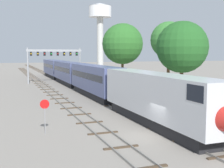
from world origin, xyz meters
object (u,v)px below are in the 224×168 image
trackside_tree_left (169,40)px  trackside_tree_right (123,44)px  trackside_tree_mid (182,47)px  water_tower (100,18)px  stop_sign (45,112)px  passenger_train (79,75)px  signal_gantry (55,57)px

trackside_tree_left → trackside_tree_right: 13.12m
trackside_tree_mid → water_tower: bearing=81.1°
trackside_tree_right → stop_sign: bearing=-121.1°
passenger_train → trackside_tree_right: size_ratio=5.93×
trackside_tree_left → trackside_tree_mid: (-3.14, -9.05, -1.47)m
trackside_tree_left → trackside_tree_right: (-3.98, 12.49, -0.34)m
passenger_train → water_tower: (24.43, 62.29, 18.22)m
signal_gantry → trackside_tree_mid: bearing=-62.2°
water_tower → trackside_tree_right: 58.28m
trackside_tree_right → water_tower: bearing=76.9°
stop_sign → trackside_tree_right: bearing=58.9°
trackside_tree_right → signal_gantry: bearing=156.0°
signal_gantry → passenger_train: bearing=-80.1°
trackside_tree_mid → trackside_tree_right: 21.59m
trackside_tree_left → passenger_train: bearing=159.7°
trackside_tree_right → trackside_tree_left: bearing=-72.3°
trackside_tree_mid → trackside_tree_left: bearing=70.9°
passenger_train → trackside_tree_right: 14.66m
stop_sign → signal_gantry: bearing=79.5°
passenger_train → signal_gantry: bearing=99.9°
water_tower → signal_gantry: bearing=-118.4°
signal_gantry → trackside_tree_left: size_ratio=0.98×
trackside_tree_left → stop_sign: bearing=-137.7°
passenger_train → stop_sign: 30.60m
signal_gantry → trackside_tree_right: 15.31m
signal_gantry → water_tower: size_ratio=0.45×
signal_gantry → water_tower: bearing=61.6°
passenger_train → water_tower: water_tower is taller
stop_sign → trackside_tree_left: 35.18m
stop_sign → trackside_tree_mid: bearing=32.3°
signal_gantry → stop_sign: 42.71m
water_tower → trackside_tree_right: bearing=-103.1°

